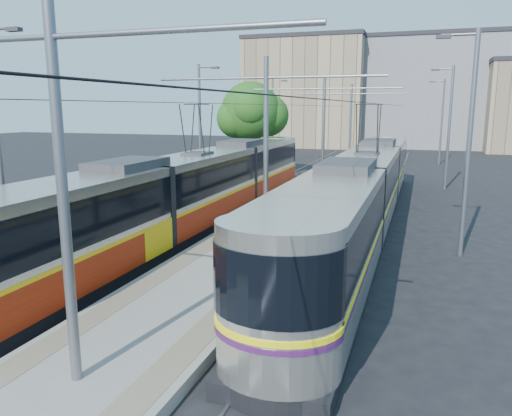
% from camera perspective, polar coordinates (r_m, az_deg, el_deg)
% --- Properties ---
extents(ground, '(160.00, 160.00, 0.00)m').
position_cam_1_polar(ground, '(13.71, -9.16, -11.74)').
color(ground, black).
rests_on(ground, ground).
extents(platform, '(4.00, 50.00, 0.30)m').
position_cam_1_polar(platform, '(29.21, 6.39, 1.06)').
color(platform, gray).
rests_on(platform, ground).
extents(tactile_strip_left, '(0.70, 50.00, 0.01)m').
position_cam_1_polar(tactile_strip_left, '(29.51, 3.65, 1.52)').
color(tactile_strip_left, gray).
rests_on(tactile_strip_left, platform).
extents(tactile_strip_right, '(0.70, 50.00, 0.01)m').
position_cam_1_polar(tactile_strip_right, '(28.92, 9.21, 1.19)').
color(tactile_strip_right, gray).
rests_on(tactile_strip_right, platform).
extents(rails, '(8.71, 70.00, 0.03)m').
position_cam_1_polar(rails, '(29.24, 6.39, 0.80)').
color(rails, gray).
rests_on(rails, ground).
extents(tram_left, '(2.43, 28.07, 5.50)m').
position_cam_1_polar(tram_left, '(22.79, -6.61, 2.12)').
color(tram_left, black).
rests_on(tram_left, ground).
extents(tram_right, '(2.43, 30.75, 5.50)m').
position_cam_1_polar(tram_right, '(23.18, 12.41, 2.45)').
color(tram_right, black).
rests_on(tram_right, ground).
extents(catenary, '(9.20, 70.00, 7.00)m').
position_cam_1_polar(catenary, '(25.98, 5.26, 9.52)').
color(catenary, slate).
rests_on(catenary, platform).
extents(street_lamps, '(15.18, 38.22, 8.00)m').
position_cam_1_polar(street_lamps, '(32.69, 8.05, 9.23)').
color(street_lamps, slate).
rests_on(street_lamps, ground).
extents(shelter, '(0.69, 1.05, 2.22)m').
position_cam_1_polar(shelter, '(22.96, 5.82, 1.58)').
color(shelter, black).
rests_on(shelter, platform).
extents(tree, '(5.05, 4.67, 7.34)m').
position_cam_1_polar(tree, '(39.01, -0.10, 10.81)').
color(tree, '#382314').
rests_on(tree, ground).
extents(building_left, '(16.32, 12.24, 14.85)m').
position_cam_1_polar(building_left, '(72.92, 5.98, 12.96)').
color(building_left, tan).
rests_on(building_left, ground).
extents(building_centre, '(18.36, 14.28, 14.78)m').
position_cam_1_polar(building_centre, '(75.15, 18.95, 12.35)').
color(building_centre, gray).
rests_on(building_centre, ground).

